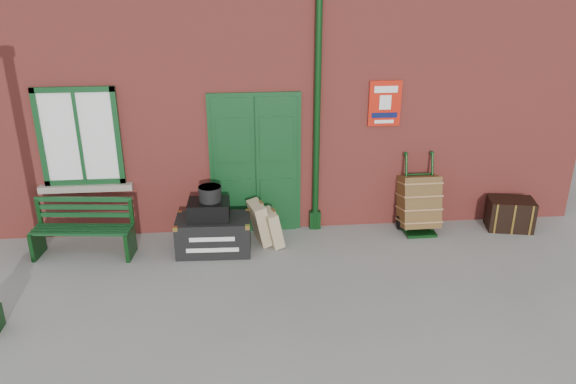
{
  "coord_description": "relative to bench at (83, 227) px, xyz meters",
  "views": [
    {
      "loc": [
        -0.56,
        -6.8,
        4.04
      ],
      "look_at": [
        0.13,
        0.6,
        1.0
      ],
      "focal_mm": 35.0,
      "sensor_mm": 36.0,
      "label": 1
    }
  ],
  "objects": [
    {
      "name": "porter_trolley",
      "position": [
        5.17,
        0.34,
        0.03
      ],
      "size": [
        0.61,
        0.66,
        1.24
      ],
      "rotation": [
        0.0,
        0.0,
        0.01
      ],
      "color": "black",
      "rests_on": "ground"
    },
    {
      "name": "bench",
      "position": [
        0.0,
        0.0,
        0.0
      ],
      "size": [
        1.48,
        0.6,
        0.89
      ],
      "rotation": [
        0.0,
        0.0,
        -0.11
      ],
      "color": "#103C1A",
      "rests_on": "ground"
    },
    {
      "name": "suitcase_front",
      "position": [
        2.79,
        0.02,
        -0.16
      ],
      "size": [
        0.38,
        0.48,
        0.58
      ],
      "primitive_type": "cube",
      "rotation": [
        0.0,
        -0.21,
        0.26
      ],
      "color": "tan",
      "rests_on": "ground"
    },
    {
      "name": "station_building",
      "position": [
        2.87,
        2.61,
        1.71
      ],
      "size": [
        10.3,
        4.3,
        4.36
      ],
      "color": "#AB3F37",
      "rests_on": "ground"
    },
    {
      "name": "dark_trunk",
      "position": [
        6.68,
        0.25,
        -0.19
      ],
      "size": [
        0.78,
        0.59,
        0.51
      ],
      "primitive_type": "cube",
      "rotation": [
        0.0,
        0.0,
        -0.2
      ],
      "color": "black",
      "rests_on": "ground"
    },
    {
      "name": "hatbox",
      "position": [
        1.88,
        -0.07,
        0.48
      ],
      "size": [
        0.34,
        0.34,
        0.22
      ],
      "primitive_type": "cylinder",
      "rotation": [
        0.0,
        0.0,
        -0.04
      ],
      "color": "black",
      "rests_on": "strongbox"
    },
    {
      "name": "strongbox",
      "position": [
        1.85,
        -0.1,
        0.23
      ],
      "size": [
        0.62,
        0.46,
        0.27
      ],
      "primitive_type": "cube",
      "rotation": [
        0.0,
        0.0,
        -0.04
      ],
      "color": "black",
      "rests_on": "houdini_trunk"
    },
    {
      "name": "houdini_trunk",
      "position": [
        1.9,
        -0.1,
        -0.17
      ],
      "size": [
        1.11,
        0.64,
        0.55
      ],
      "primitive_type": "cube",
      "rotation": [
        0.0,
        0.0,
        -0.04
      ],
      "color": "black",
      "rests_on": "ground"
    },
    {
      "name": "ground",
      "position": [
        2.87,
        -0.89,
        -0.45
      ],
      "size": [
        80.0,
        80.0,
        0.0
      ],
      "primitive_type": "plane",
      "color": "gray",
      "rests_on": "ground"
    },
    {
      "name": "suitcase_back",
      "position": [
        2.61,
        0.12,
        -0.11
      ],
      "size": [
        0.42,
        0.53,
        0.67
      ],
      "primitive_type": "cube",
      "rotation": [
        0.0,
        -0.2,
        0.26
      ],
      "color": "tan",
      "rests_on": "ground"
    }
  ]
}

